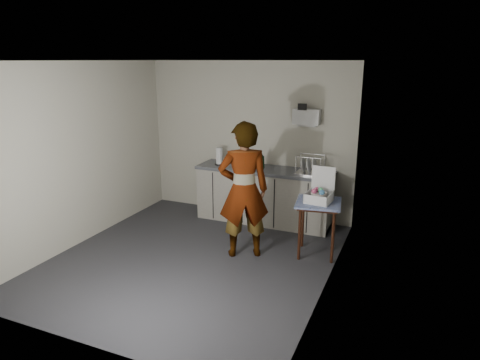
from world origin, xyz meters
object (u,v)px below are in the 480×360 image
at_px(dark_bottle, 248,159).
at_px(dish_rack, 309,170).
at_px(standing_man, 244,190).
at_px(side_table, 318,209).
at_px(soap_bottle, 261,160).
at_px(paper_towel, 219,157).
at_px(kitchen_counter, 264,197).
at_px(soda_can, 262,164).
at_px(bakery_box, 319,194).

relative_size(dark_bottle, dish_rack, 0.52).
bearing_deg(standing_man, side_table, 174.11).
bearing_deg(soap_bottle, dish_rack, 0.06).
xyz_separation_m(side_table, soap_bottle, (-1.14, 0.85, 0.39)).
relative_size(soap_bottle, paper_towel, 1.03).
distance_m(kitchen_counter, standing_man, 1.41).
distance_m(soda_can, bakery_box, 1.49).
bearing_deg(side_table, soda_can, 131.94).
bearing_deg(dish_rack, paper_towel, 179.37).
xyz_separation_m(paper_towel, dish_rack, (1.55, -0.02, -0.07)).
distance_m(side_table, bakery_box, 0.20).
height_order(soap_bottle, bakery_box, bakery_box).
height_order(side_table, paper_towel, paper_towel).
xyz_separation_m(side_table, bakery_box, (0.00, 0.01, 0.20)).
distance_m(soap_bottle, dark_bottle, 0.29).
bearing_deg(dark_bottle, soda_can, -4.01).
bearing_deg(paper_towel, dark_bottle, 10.31).
distance_m(soda_can, dark_bottle, 0.25).
relative_size(kitchen_counter, paper_towel, 7.81).
distance_m(dark_bottle, bakery_box, 1.70).
distance_m(standing_man, dark_bottle, 1.44).
height_order(dark_bottle, paper_towel, paper_towel).
bearing_deg(soda_can, dish_rack, -6.26).
bearing_deg(paper_towel, soda_can, 5.63).
xyz_separation_m(dark_bottle, bakery_box, (1.40, -0.95, -0.15)).
bearing_deg(bakery_box, side_table, -85.19).
distance_m(kitchen_counter, dish_rack, 0.93).
distance_m(kitchen_counter, soda_can, 0.55).
bearing_deg(soda_can, paper_towel, -174.37).
distance_m(side_table, paper_towel, 2.12).
distance_m(soda_can, dish_rack, 0.82).
height_order(soap_bottle, dish_rack, same).
height_order(soda_can, dark_bottle, dark_bottle).
relative_size(paper_towel, dish_rack, 0.68).
bearing_deg(soda_can, side_table, -39.00).
relative_size(soda_can, bakery_box, 0.27).
distance_m(side_table, soda_can, 1.53).
bearing_deg(side_table, dish_rack, 103.17).
distance_m(standing_man, paper_towel, 1.59).
bearing_deg(paper_towel, side_table, -24.64).
xyz_separation_m(soap_bottle, dark_bottle, (-0.26, 0.11, -0.04)).
bearing_deg(dish_rack, bakery_box, -67.48).
bearing_deg(bakery_box, kitchen_counter, 145.76).
bearing_deg(dark_bottle, standing_man, -70.63).
height_order(side_table, bakery_box, bakery_box).
bearing_deg(side_table, dark_bottle, 136.64).
relative_size(side_table, standing_man, 0.41).
bearing_deg(kitchen_counter, soda_can, 151.24).
relative_size(kitchen_counter, soda_can, 18.44).
bearing_deg(bakery_box, paper_towel, 160.56).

